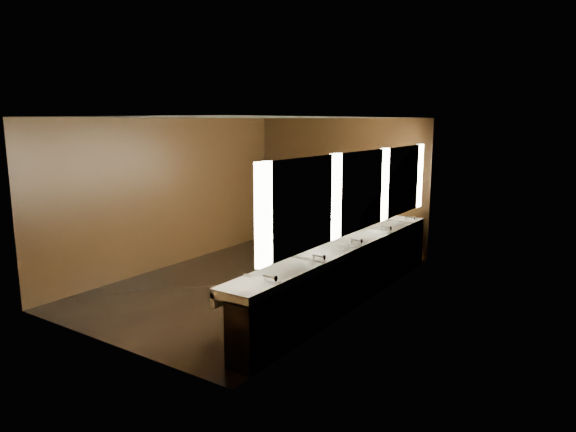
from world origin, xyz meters
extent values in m
plane|color=black|center=(0.00, 0.00, 0.00)|extent=(6.00, 6.00, 0.00)
cube|color=#2D2D2B|center=(0.00, 0.00, 2.80)|extent=(4.00, 6.00, 0.02)
cube|color=black|center=(0.00, 3.00, 1.40)|extent=(4.00, 0.02, 2.80)
cube|color=black|center=(0.00, -3.00, 1.40)|extent=(4.00, 0.02, 2.80)
cube|color=black|center=(-2.00, 0.00, 1.40)|extent=(0.02, 6.00, 2.80)
cube|color=black|center=(2.00, 0.00, 1.40)|extent=(0.02, 6.00, 2.80)
cube|color=black|center=(1.82, 0.00, 0.40)|extent=(0.36, 5.40, 0.81)
cube|color=white|center=(1.73, 0.00, 0.85)|extent=(0.55, 5.40, 0.12)
cube|color=white|center=(1.48, 0.00, 0.77)|extent=(0.06, 5.40, 0.18)
cylinder|color=silver|center=(1.91, -2.20, 0.99)|extent=(0.18, 0.04, 0.04)
cylinder|color=silver|center=(1.91, -1.10, 0.99)|extent=(0.18, 0.04, 0.04)
cylinder|color=silver|center=(1.91, 0.00, 0.99)|extent=(0.18, 0.04, 0.04)
cylinder|color=silver|center=(1.91, 1.10, 0.99)|extent=(0.18, 0.04, 0.04)
cylinder|color=silver|center=(1.91, 2.20, 0.99)|extent=(0.18, 0.04, 0.04)
cube|color=white|center=(1.97, -2.40, 1.75)|extent=(0.06, 0.22, 1.15)
cube|color=white|center=(1.99, -1.60, 1.75)|extent=(0.03, 1.32, 1.15)
cube|color=white|center=(1.97, -0.80, 1.75)|extent=(0.06, 0.23, 1.15)
cube|color=white|center=(1.99, 0.00, 1.75)|extent=(0.03, 1.32, 1.15)
cube|color=white|center=(1.97, 0.80, 1.75)|extent=(0.06, 0.23, 1.15)
cube|color=white|center=(1.99, 1.60, 1.75)|extent=(0.03, 1.32, 1.15)
cube|color=white|center=(1.97, 2.40, 1.75)|extent=(0.06, 0.22, 1.15)
imported|color=#90CCD6|center=(1.19, -0.06, 0.87)|extent=(0.45, 0.65, 1.73)
cylinder|color=black|center=(1.58, -2.16, 0.29)|extent=(0.43, 0.43, 0.57)
camera|label=1|loc=(5.22, -6.74, 2.75)|focal=32.00mm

